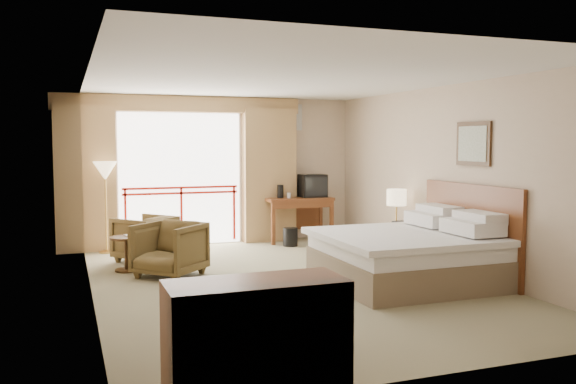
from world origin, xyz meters
name	(u,v)px	position (x,y,z in m)	size (l,w,h in m)	color
floor	(288,282)	(0.00, 0.00, 0.00)	(7.00, 7.00, 0.00)	#807B5A
ceiling	(288,79)	(0.00, 0.00, 2.70)	(7.00, 7.00, 0.00)	white
wall_back	(223,170)	(0.00, 3.50, 1.35)	(5.00, 5.00, 0.00)	#C3AA8F
wall_front	(441,209)	(0.00, -3.50, 1.35)	(5.00, 5.00, 0.00)	#C3AA8F
wall_left	(90,186)	(-2.50, 0.00, 1.35)	(7.00, 7.00, 0.00)	#C3AA8F
wall_right	(448,178)	(2.50, 0.00, 1.35)	(7.00, 7.00, 0.00)	#C3AA8F
balcony_door	(181,179)	(-0.80, 3.48, 1.20)	(2.40, 2.40, 0.00)	white
balcony_railing	(181,201)	(-0.80, 3.46, 0.81)	(2.09, 0.03, 1.02)	#AB1A0E
curtain_left	(85,179)	(-2.45, 3.35, 1.25)	(1.00, 0.26, 2.50)	olive
curtain_right	(269,175)	(0.85, 3.35, 1.25)	(1.00, 0.26, 2.50)	olive
valance	(181,104)	(-0.80, 3.38, 2.55)	(4.40, 0.22, 0.28)	olive
hvac_vent	(289,117)	(1.30, 3.47, 2.35)	(0.50, 0.04, 0.50)	silver
bed	(409,255)	(1.50, -0.60, 0.38)	(2.13, 2.06, 0.97)	brown
headboard	(470,231)	(2.46, -0.60, 0.65)	(0.06, 2.10, 1.30)	#5A2D18
framed_art	(473,144)	(2.47, -0.60, 1.85)	(0.04, 0.72, 0.60)	#311E0E
nightstand	(397,242)	(2.21, 0.92, 0.27)	(0.38, 0.45, 0.54)	#5A2D18
table_lamp	(397,198)	(2.21, 0.97, 0.98)	(0.32, 0.32, 0.56)	tan
phone	(400,224)	(2.16, 0.77, 0.59)	(0.20, 0.16, 0.09)	black
desk	(297,207)	(1.35, 3.20, 0.65)	(1.27, 0.61, 0.83)	#5A2D18
tv	(313,186)	(1.65, 3.14, 1.04)	(0.48, 0.38, 0.44)	black
coffee_maker	(280,192)	(1.00, 3.15, 0.95)	(0.12, 0.12, 0.25)	black
cup	(289,195)	(1.15, 3.10, 0.88)	(0.07, 0.07, 0.11)	white
wastebasket	(290,237)	(1.02, 2.66, 0.17)	(0.26, 0.26, 0.33)	black
armchair_far	(145,261)	(-1.62, 2.14, 0.00)	(0.77, 0.80, 0.72)	#49381B
armchair_near	(170,276)	(-1.43, 0.91, 0.00)	(0.81, 0.84, 0.76)	#49381B
side_table	(126,248)	(-1.97, 1.45, 0.35)	(0.46, 0.46, 0.51)	#311E0E
book	(126,237)	(-1.97, 1.45, 0.51)	(0.15, 0.21, 0.02)	white
floor_lamp	(105,174)	(-2.14, 3.10, 1.33)	(0.39, 0.39, 1.55)	tan
dresser	(257,340)	(-1.49, -3.41, 0.44)	(1.31, 0.56, 0.87)	#5A2D18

